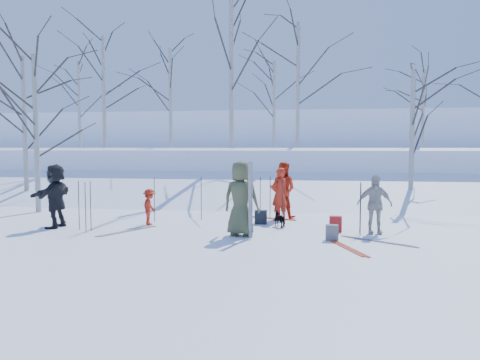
% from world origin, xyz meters
% --- Properties ---
extents(ground, '(120.00, 120.00, 0.00)m').
position_xyz_m(ground, '(0.00, 0.00, 0.00)').
color(ground, white).
rests_on(ground, ground).
extents(snow_ramp, '(70.00, 9.49, 4.12)m').
position_xyz_m(snow_ramp, '(0.00, 7.00, 0.15)').
color(snow_ramp, white).
rests_on(snow_ramp, ground).
extents(snow_plateau, '(70.00, 18.00, 2.20)m').
position_xyz_m(snow_plateau, '(0.00, 17.00, 1.00)').
color(snow_plateau, white).
rests_on(snow_plateau, ground).
extents(far_hill, '(90.00, 30.00, 6.00)m').
position_xyz_m(far_hill, '(0.00, 38.00, 2.00)').
color(far_hill, white).
rests_on(far_hill, ground).
extents(skier_olive_center, '(1.04, 0.79, 1.90)m').
position_xyz_m(skier_olive_center, '(0.29, -0.22, 0.95)').
color(skier_olive_center, '#444A2C').
rests_on(skier_olive_center, ground).
extents(skier_red_north, '(0.70, 0.69, 1.62)m').
position_xyz_m(skier_red_north, '(1.09, 2.38, 0.81)').
color(skier_red_north, '#B42310').
rests_on(skier_red_north, ground).
extents(skier_redor_behind, '(1.00, 0.86, 1.78)m').
position_xyz_m(skier_redor_behind, '(1.15, 3.00, 0.89)').
color(skier_redor_behind, red).
rests_on(skier_redor_behind, ground).
extents(skier_red_seated, '(0.43, 0.70, 1.05)m').
position_xyz_m(skier_red_seated, '(-2.57, 1.00, 0.53)').
color(skier_red_seated, '#B42310').
rests_on(skier_red_seated, ground).
extents(skier_cream_east, '(0.93, 0.45, 1.54)m').
position_xyz_m(skier_cream_east, '(3.67, 0.58, 0.77)').
color(skier_cream_east, beige).
rests_on(skier_cream_east, ground).
extents(skier_grey_west, '(0.59, 1.67, 1.78)m').
position_xyz_m(skier_grey_west, '(-5.02, 0.22, 0.89)').
color(skier_grey_west, black).
rests_on(skier_grey_west, ground).
extents(dog, '(0.53, 0.55, 0.45)m').
position_xyz_m(dog, '(1.19, 1.25, 0.22)').
color(dog, black).
rests_on(dog, ground).
extents(upright_ski_left, '(0.07, 0.15, 1.90)m').
position_xyz_m(upright_ski_left, '(0.55, -0.52, 0.95)').
color(upright_ski_left, silver).
rests_on(upright_ski_left, ground).
extents(upright_ski_right, '(0.10, 0.23, 1.89)m').
position_xyz_m(upright_ski_right, '(0.58, -0.48, 0.95)').
color(upright_ski_right, silver).
rests_on(upright_ski_right, ground).
extents(ski_pair_a, '(1.45, 2.03, 0.02)m').
position_xyz_m(ski_pair_a, '(2.84, -1.27, 0.01)').
color(ski_pair_a, red).
rests_on(ski_pair_a, ground).
extents(ski_pair_b, '(1.42, 2.03, 0.02)m').
position_xyz_m(ski_pair_b, '(0.69, 2.80, 0.01)').
color(ski_pair_b, red).
rests_on(ski_pair_b, ground).
extents(ski_pair_c, '(1.75, 2.06, 0.02)m').
position_xyz_m(ski_pair_c, '(-2.82, -0.06, 0.01)').
color(ski_pair_c, silver).
rests_on(ski_pair_c, ground).
extents(ski_pair_d, '(1.99, 2.09, 0.02)m').
position_xyz_m(ski_pair_d, '(3.63, -0.47, 0.01)').
color(ski_pair_d, silver).
rests_on(ski_pair_d, ground).
extents(ski_pole_a, '(0.02, 0.02, 1.34)m').
position_xyz_m(ski_pole_a, '(3.32, 0.63, 0.67)').
color(ski_pole_a, black).
rests_on(ski_pole_a, ground).
extents(ski_pole_b, '(0.02, 0.02, 1.34)m').
position_xyz_m(ski_pole_b, '(-2.63, 1.61, 0.67)').
color(ski_pole_b, black).
rests_on(ski_pole_b, ground).
extents(ski_pole_c, '(0.02, 0.02, 1.34)m').
position_xyz_m(ski_pole_c, '(3.28, 0.22, 0.67)').
color(ski_pole_c, black).
rests_on(ski_pole_c, ground).
extents(ski_pole_d, '(0.02, 0.02, 1.34)m').
position_xyz_m(ski_pole_d, '(-3.83, -0.09, 0.67)').
color(ski_pole_d, black).
rests_on(ski_pole_d, ground).
extents(ski_pole_e, '(0.02, 0.02, 1.34)m').
position_xyz_m(ski_pole_e, '(-1.31, 2.17, 0.67)').
color(ski_pole_e, black).
rests_on(ski_pole_e, ground).
extents(ski_pole_f, '(0.02, 0.02, 1.34)m').
position_xyz_m(ski_pole_f, '(1.25, 1.09, 0.67)').
color(ski_pole_f, black).
rests_on(ski_pole_f, ground).
extents(ski_pole_g, '(0.02, 0.02, 1.34)m').
position_xyz_m(ski_pole_g, '(0.51, 2.23, 0.67)').
color(ski_pole_g, black).
rests_on(ski_pole_g, ground).
extents(ski_pole_h, '(0.02, 0.02, 1.34)m').
position_xyz_m(ski_pole_h, '(0.78, 2.64, 0.67)').
color(ski_pole_h, black).
rests_on(ski_pole_h, ground).
extents(ski_pole_i, '(0.02, 0.02, 1.34)m').
position_xyz_m(ski_pole_i, '(-4.21, -0.01, 0.67)').
color(ski_pole_i, black).
rests_on(ski_pole_i, ground).
extents(ski_pole_j, '(0.02, 0.02, 1.34)m').
position_xyz_m(ski_pole_j, '(-3.80, -0.43, 0.67)').
color(ski_pole_j, black).
rests_on(ski_pole_j, ground).
extents(backpack_red, '(0.32, 0.22, 0.42)m').
position_xyz_m(backpack_red, '(2.69, 0.70, 0.21)').
color(backpack_red, '#A21818').
rests_on(backpack_red, ground).
extents(backpack_grey, '(0.30, 0.20, 0.38)m').
position_xyz_m(backpack_grey, '(2.55, -0.48, 0.19)').
color(backpack_grey, '#5B5E63').
rests_on(backpack_grey, ground).
extents(backpack_dark, '(0.34, 0.24, 0.40)m').
position_xyz_m(backpack_dark, '(0.59, 1.68, 0.20)').
color(backpack_dark, black).
rests_on(backpack_dark, ground).
extents(birch_plateau_a, '(5.92, 5.92, 7.60)m').
position_xyz_m(birch_plateau_a, '(-1.67, 9.82, 6.00)').
color(birch_plateau_a, silver).
rests_on(birch_plateau_a, snow_plateau).
extents(birch_plateau_b, '(5.00, 5.00, 6.28)m').
position_xyz_m(birch_plateau_b, '(1.34, 12.21, 5.34)').
color(birch_plateau_b, silver).
rests_on(birch_plateau_b, snow_plateau).
extents(birch_plateau_c, '(4.10, 4.10, 5.00)m').
position_xyz_m(birch_plateau_c, '(-0.12, 15.47, 4.70)').
color(birch_plateau_c, silver).
rests_on(birch_plateau_c, snow_plateau).
extents(birch_plateau_d, '(4.17, 4.17, 5.10)m').
position_xyz_m(birch_plateau_d, '(-11.61, 14.39, 4.75)').
color(birch_plateau_d, silver).
rests_on(birch_plateau_d, snow_plateau).
extents(birch_plateau_e, '(4.37, 4.37, 5.38)m').
position_xyz_m(birch_plateau_e, '(-5.56, 12.94, 4.89)').
color(birch_plateau_e, silver).
rests_on(birch_plateau_e, snow_plateau).
extents(birch_plateau_f, '(4.58, 4.58, 5.68)m').
position_xyz_m(birch_plateau_f, '(-8.52, 11.06, 5.04)').
color(birch_plateau_f, silver).
rests_on(birch_plateau_f, snow_plateau).
extents(birch_plateau_g, '(3.37, 3.37, 3.95)m').
position_xyz_m(birch_plateau_g, '(7.62, 13.11, 4.18)').
color(birch_plateau_g, silver).
rests_on(birch_plateau_g, snow_plateau).
extents(birch_edge_a, '(4.38, 4.38, 5.40)m').
position_xyz_m(birch_edge_a, '(-7.33, 3.06, 2.70)').
color(birch_edge_a, silver).
rests_on(birch_edge_a, ground).
extents(birch_edge_d, '(4.73, 4.73, 5.91)m').
position_xyz_m(birch_edge_d, '(-9.47, 5.69, 2.95)').
color(birch_edge_d, silver).
rests_on(birch_edge_d, ground).
extents(birch_edge_e, '(4.18, 4.18, 5.12)m').
position_xyz_m(birch_edge_e, '(5.74, 6.39, 2.56)').
color(birch_edge_e, silver).
rests_on(birch_edge_e, ground).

